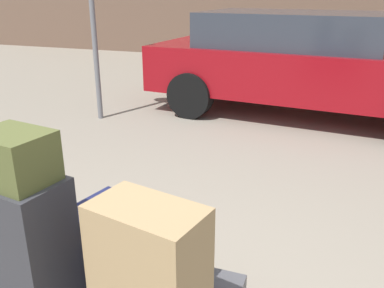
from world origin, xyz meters
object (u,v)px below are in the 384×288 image
Objects in this scene: suitcase_tan_rear_left at (150,281)px; duffel_bag_olive_topmost_pile at (14,157)px; duffel_bag_navy_stacked_top at (133,246)px; no_parking_sign at (92,7)px; parked_car at (304,61)px; suitcase_charcoal_rear_right at (29,248)px.

duffel_bag_olive_topmost_pile reaches higher than suitcase_tan_rear_left.
no_parking_sign is at bearing 137.06° from duffel_bag_navy_stacked_top.
duffel_bag_olive_topmost_pile reaches higher than duffel_bag_navy_stacked_top.
parked_car is 1.84× the size of no_parking_sign.
duffel_bag_navy_stacked_top is 2.15× the size of duffel_bag_olive_topmost_pile.
suitcase_charcoal_rear_right is 4.22m from no_parking_sign.
suitcase_charcoal_rear_right is 0.26× the size of no_parking_sign.
parked_car is (0.65, 4.85, -0.32)m from duffel_bag_olive_topmost_pile.
duffel_bag_navy_stacked_top is at bearing -55.46° from no_parking_sign.
no_parking_sign reaches higher than parked_car.
suitcase_tan_rear_left reaches higher than suitcase_charcoal_rear_right.
duffel_bag_olive_topmost_pile is at bearing -170.14° from suitcase_tan_rear_left.
parked_car is (0.65, 4.85, 0.10)m from suitcase_charcoal_rear_right.
duffel_bag_navy_stacked_top is 0.99× the size of suitcase_tan_rear_left.
suitcase_charcoal_rear_right is 0.49m from duffel_bag_navy_stacked_top.
duffel_bag_olive_topmost_pile reaches higher than suitcase_charcoal_rear_right.
no_parking_sign is (-2.27, 3.29, 0.98)m from duffel_bag_navy_stacked_top.
no_parking_sign is (-1.95, 3.64, 0.41)m from duffel_bag_olive_topmost_pile.
suitcase_tan_rear_left is at bearing -55.27° from no_parking_sign.
suitcase_tan_rear_left is 4.54m from no_parking_sign.
no_parking_sign reaches higher than suitcase_tan_rear_left.
duffel_bag_navy_stacked_top is 4.12m from no_parking_sign.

